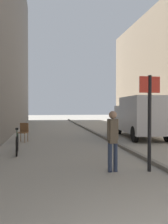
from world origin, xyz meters
TOP-DOWN VIEW (x-y plane):
  - ground_plane at (0.00, 12.00)m, footprint 80.00×80.00m
  - kerb_strip at (1.58, 12.00)m, footprint 0.16×40.00m
  - pedestrian_main_foreground at (0.10, 4.73)m, footprint 0.32×0.21m
  - delivery_van at (3.72, 11.84)m, footprint 2.31×5.35m
  - street_sign_post at (1.10, 4.62)m, footprint 0.60×0.10m
  - bicycle_leaning at (-2.70, 7.83)m, footprint 0.19×1.77m
  - cafe_chair_near_window at (-2.71, 11.13)m, footprint 0.56×0.56m

SIDE VIEW (x-z plane):
  - ground_plane at x=0.00m, z-range 0.00..0.00m
  - kerb_strip at x=1.58m, z-range 0.00..0.12m
  - bicycle_leaning at x=-2.70m, z-range -0.11..0.87m
  - cafe_chair_near_window at x=-2.71m, z-range 0.08..1.02m
  - pedestrian_main_foreground at x=0.10m, z-range 0.13..1.77m
  - delivery_van at x=3.72m, z-range 0.09..2.39m
  - street_sign_post at x=1.10m, z-range 0.25..2.85m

